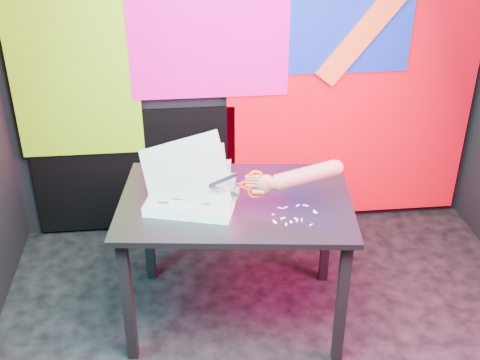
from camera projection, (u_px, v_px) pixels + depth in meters
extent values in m
cube|color=black|center=(251.00, 29.00, 3.56)|extent=(3.00, 0.01, 2.70)
cube|color=red|center=(351.00, 105.00, 3.84)|extent=(1.60, 0.02, 1.60)
cube|color=#112CBA|center=(345.00, 11.00, 3.52)|extent=(0.85, 0.02, 0.75)
cube|color=#F00897|center=(209.00, 32.00, 3.49)|extent=(0.95, 0.02, 0.80)
cube|color=#75C20F|center=(75.00, 78.00, 3.54)|extent=(0.75, 0.02, 1.00)
cube|color=black|center=(135.00, 171.00, 3.90)|extent=(1.30, 0.02, 0.85)
cube|color=black|center=(128.00, 302.00, 2.92)|extent=(0.06, 0.06, 0.72)
cube|color=black|center=(148.00, 227.00, 3.49)|extent=(0.06, 0.06, 0.72)
cube|color=black|center=(342.00, 304.00, 2.91)|extent=(0.06, 0.06, 0.72)
cube|color=black|center=(327.00, 229.00, 3.48)|extent=(0.06, 0.06, 0.72)
cube|color=#303032|center=(236.00, 202.00, 3.02)|extent=(1.24, 0.91, 0.03)
cube|color=white|center=(192.00, 200.00, 2.95)|extent=(0.49, 0.41, 0.05)
cube|color=silver|center=(192.00, 196.00, 2.94)|extent=(0.48, 0.41, 0.00)
cube|color=silver|center=(192.00, 195.00, 2.94)|extent=(0.46, 0.39, 0.13)
cube|color=silver|center=(190.00, 189.00, 2.94)|extent=(0.43, 0.35, 0.22)
cube|color=silver|center=(187.00, 179.00, 2.93)|extent=(0.41, 0.28, 0.31)
cube|color=silver|center=(184.00, 170.00, 2.92)|extent=(0.44, 0.22, 0.37)
cylinder|color=black|center=(146.00, 207.00, 2.84)|extent=(0.01, 0.01, 0.00)
cylinder|color=black|center=(154.00, 208.00, 2.84)|extent=(0.01, 0.01, 0.00)
cylinder|color=black|center=(163.00, 209.00, 2.83)|extent=(0.01, 0.01, 0.00)
cylinder|color=black|center=(172.00, 210.00, 2.83)|extent=(0.01, 0.01, 0.00)
cylinder|color=black|center=(180.00, 210.00, 2.82)|extent=(0.01, 0.01, 0.00)
cylinder|color=black|center=(189.00, 211.00, 2.81)|extent=(0.01, 0.01, 0.00)
cylinder|color=black|center=(198.00, 212.00, 2.81)|extent=(0.01, 0.01, 0.00)
cylinder|color=black|center=(207.00, 213.00, 2.80)|extent=(0.01, 0.01, 0.00)
cylinder|color=black|center=(216.00, 214.00, 2.79)|extent=(0.01, 0.01, 0.00)
cylinder|color=black|center=(225.00, 214.00, 2.79)|extent=(0.01, 0.01, 0.00)
cylinder|color=black|center=(162.00, 179.00, 3.09)|extent=(0.01, 0.01, 0.00)
cylinder|color=black|center=(170.00, 179.00, 3.08)|extent=(0.01, 0.01, 0.00)
cylinder|color=black|center=(178.00, 180.00, 3.08)|extent=(0.01, 0.01, 0.00)
cylinder|color=black|center=(186.00, 181.00, 3.07)|extent=(0.01, 0.01, 0.00)
cylinder|color=black|center=(195.00, 181.00, 3.06)|extent=(0.01, 0.01, 0.00)
cylinder|color=black|center=(203.00, 182.00, 3.06)|extent=(0.01, 0.01, 0.00)
cylinder|color=black|center=(211.00, 183.00, 3.05)|extent=(0.01, 0.01, 0.00)
cylinder|color=black|center=(219.00, 183.00, 3.05)|extent=(0.01, 0.01, 0.00)
cylinder|color=black|center=(227.00, 184.00, 3.04)|extent=(0.01, 0.01, 0.00)
cylinder|color=black|center=(235.00, 185.00, 3.03)|extent=(0.01, 0.01, 0.00)
cube|color=black|center=(175.00, 188.00, 3.00)|extent=(0.08, 0.03, 0.00)
cube|color=black|center=(198.00, 193.00, 2.96)|extent=(0.06, 0.03, 0.00)
cube|color=black|center=(181.00, 199.00, 2.91)|extent=(0.10, 0.04, 0.00)
cube|color=black|center=(207.00, 204.00, 2.87)|extent=(0.05, 0.02, 0.00)
cube|color=black|center=(163.00, 203.00, 2.88)|extent=(0.06, 0.03, 0.00)
cube|color=#B7B7C6|center=(223.00, 180.00, 2.84)|extent=(0.14, 0.01, 0.08)
cube|color=#B7B7C6|center=(224.00, 191.00, 2.86)|extent=(0.14, 0.01, 0.08)
cylinder|color=#B7B7C6|center=(238.00, 185.00, 2.85)|extent=(0.02, 0.01, 0.02)
cube|color=#F73D05|center=(243.00, 187.00, 2.86)|extent=(0.05, 0.01, 0.03)
cube|color=#F73D05|center=(243.00, 183.00, 2.85)|extent=(0.05, 0.01, 0.03)
torus|color=#F73D05|center=(256.00, 178.00, 2.84)|extent=(0.08, 0.02, 0.08)
torus|color=#F73D05|center=(255.00, 191.00, 2.88)|extent=(0.08, 0.02, 0.08)
ellipsoid|color=brown|center=(266.00, 184.00, 2.86)|extent=(0.09, 0.06, 0.10)
cylinder|color=brown|center=(255.00, 185.00, 2.86)|extent=(0.07, 0.02, 0.02)
cylinder|color=brown|center=(255.00, 182.00, 2.85)|extent=(0.07, 0.02, 0.02)
cylinder|color=brown|center=(255.00, 179.00, 2.84)|extent=(0.06, 0.02, 0.02)
cylinder|color=brown|center=(256.00, 176.00, 2.84)|extent=(0.06, 0.02, 0.02)
cylinder|color=brown|center=(259.00, 192.00, 2.87)|extent=(0.06, 0.04, 0.03)
cylinder|color=brown|center=(275.00, 183.00, 2.86)|extent=(0.06, 0.07, 0.07)
cylinder|color=brown|center=(306.00, 175.00, 2.85)|extent=(0.31, 0.09, 0.15)
sphere|color=brown|center=(336.00, 168.00, 2.84)|extent=(0.07, 0.07, 0.07)
cube|color=white|center=(279.00, 208.00, 2.94)|extent=(0.02, 0.02, 0.00)
cube|color=white|center=(297.00, 221.00, 2.83)|extent=(0.01, 0.02, 0.00)
cube|color=white|center=(283.00, 218.00, 2.86)|extent=(0.02, 0.01, 0.00)
cube|color=white|center=(286.00, 224.00, 2.81)|extent=(0.01, 0.02, 0.00)
cube|color=white|center=(275.00, 222.00, 2.83)|extent=(0.02, 0.03, 0.00)
cube|color=white|center=(302.00, 220.00, 2.84)|extent=(0.01, 0.03, 0.00)
cube|color=white|center=(296.00, 219.00, 2.85)|extent=(0.02, 0.03, 0.00)
cube|color=white|center=(282.00, 218.00, 2.85)|extent=(0.01, 0.02, 0.00)
cube|color=white|center=(311.00, 225.00, 2.80)|extent=(0.02, 0.02, 0.00)
cube|color=white|center=(298.00, 205.00, 2.95)|extent=(0.02, 0.02, 0.00)
cube|color=white|center=(314.00, 211.00, 2.91)|extent=(0.01, 0.02, 0.00)
cube|color=white|center=(306.00, 205.00, 2.95)|extent=(0.03, 0.02, 0.00)
cube|color=white|center=(315.00, 212.00, 2.90)|extent=(0.02, 0.02, 0.00)
cube|color=white|center=(291.00, 222.00, 2.83)|extent=(0.01, 0.02, 0.00)
cube|color=white|center=(273.00, 214.00, 2.88)|extent=(0.02, 0.01, 0.00)
cube|color=white|center=(282.00, 208.00, 2.93)|extent=(0.02, 0.01, 0.00)
cube|color=white|center=(286.00, 207.00, 2.94)|extent=(0.02, 0.02, 0.00)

